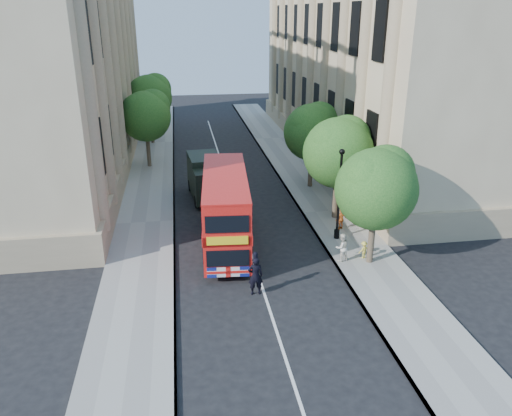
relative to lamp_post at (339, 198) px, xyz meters
name	(u,v)px	position (x,y,z in m)	size (l,w,h in m)	color
ground	(268,305)	(-5.00, -6.00, -2.51)	(120.00, 120.00, 0.00)	black
pavement_right	(329,212)	(0.75, 4.00, -2.45)	(3.50, 80.00, 0.12)	gray
pavement_left	(146,223)	(-10.75, 4.00, -2.45)	(3.50, 80.00, 0.12)	gray
building_right	(378,49)	(8.80, 18.00, 6.49)	(12.00, 38.00, 18.00)	tan
building_left	(39,53)	(-18.80, 18.00, 6.49)	(12.00, 38.00, 18.00)	tan
tree_right_near	(377,185)	(0.84, -2.97, 1.74)	(4.00, 4.00, 6.08)	#473828
tree_right_mid	(339,149)	(0.84, 3.03, 1.93)	(4.20, 4.20, 6.37)	#473828
tree_right_far	(313,129)	(0.84, 9.03, 1.80)	(4.00, 4.00, 6.15)	#473828
tree_left_far	(146,113)	(-10.96, 16.03, 1.93)	(4.00, 4.00, 6.30)	#473828
tree_left_back	(150,95)	(-10.96, 24.03, 2.20)	(4.20, 4.20, 6.65)	#473828
lamp_post	(339,198)	(0.00, 0.00, 0.00)	(0.32, 0.32, 5.16)	black
double_decker_bus	(226,208)	(-6.20, 0.27, -0.32)	(2.93, 8.74, 3.97)	red
box_van	(206,179)	(-6.79, 7.92, -1.12)	(2.45, 5.13, 2.85)	black
police_constable	(255,276)	(-5.40, -5.00, -1.58)	(0.68, 0.45, 1.86)	black
woman_pedestrian	(342,247)	(-0.60, -2.66, -1.64)	(0.72, 0.56, 1.49)	white
child_a	(341,219)	(0.62, 1.19, -1.78)	(0.71, 0.30, 1.22)	orange
child_b	(364,250)	(0.63, -2.56, -1.93)	(0.60, 0.34, 0.93)	#E9D94F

